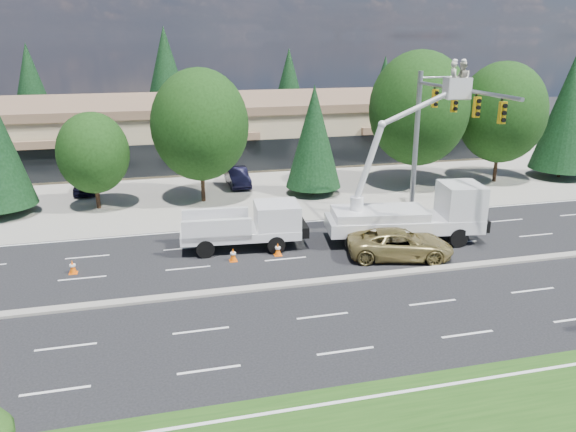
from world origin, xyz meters
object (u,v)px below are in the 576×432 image
object	(u,v)px
signal_mast	(435,124)
bucket_truck	(419,204)
minivan	(400,244)
utility_pickup	(249,230)

from	to	relation	value
signal_mast	bucket_truck	xyz separation A→B (m)	(-2.21, -2.97, -3.90)
minivan	signal_mast	bearing A→B (deg)	-24.57
utility_pickup	minivan	world-z (taller)	utility_pickup
utility_pickup	bucket_truck	xyz separation A→B (m)	(9.35, -1.23, 1.15)
signal_mast	minivan	size ratio (longest dim) A/B	1.87
bucket_truck	minivan	distance (m)	3.24
utility_pickup	minivan	distance (m)	8.07
bucket_truck	minivan	world-z (taller)	bucket_truck
signal_mast	bucket_truck	distance (m)	5.38
utility_pickup	minivan	xyz separation A→B (m)	(7.34, -3.34, -0.25)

